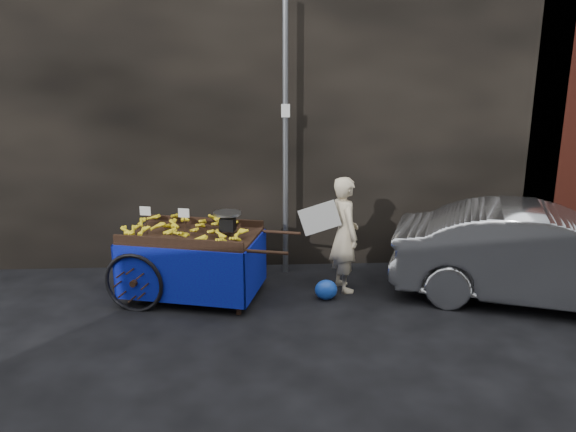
{
  "coord_description": "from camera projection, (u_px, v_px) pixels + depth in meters",
  "views": [
    {
      "loc": [
        -0.08,
        -6.67,
        3.0
      ],
      "look_at": [
        0.3,
        0.5,
        1.08
      ],
      "focal_mm": 35.0,
      "sensor_mm": 36.0,
      "label": 1
    }
  ],
  "objects": [
    {
      "name": "street_pole",
      "position": [
        285.0,
        139.0,
        7.96
      ],
      "size": [
        0.12,
        0.1,
        4.0
      ],
      "color": "slate",
      "rests_on": "ground"
    },
    {
      "name": "ground",
      "position": [
        267.0,
        307.0,
        7.21
      ],
      "size": [
        80.0,
        80.0,
        0.0
      ],
      "primitive_type": "plane",
      "color": "black",
      "rests_on": "ground"
    },
    {
      "name": "banana_cart",
      "position": [
        188.0,
        241.0,
        7.36
      ],
      "size": [
        2.53,
        1.58,
        1.27
      ],
      "rotation": [
        0.0,
        0.0,
        -0.25
      ],
      "color": "black",
      "rests_on": "ground"
    },
    {
      "name": "plastic_bag",
      "position": [
        326.0,
        290.0,
        7.43
      ],
      "size": [
        0.3,
        0.24,
        0.27
      ],
      "primitive_type": "ellipsoid",
      "color": "#1845B7",
      "rests_on": "ground"
    },
    {
      "name": "vendor",
      "position": [
        344.0,
        234.0,
        7.61
      ],
      "size": [
        0.91,
        0.65,
        1.59
      ],
      "rotation": [
        0.0,
        0.0,
        1.81
      ],
      "color": "beige",
      "rests_on": "ground"
    },
    {
      "name": "parked_car",
      "position": [
        544.0,
        256.0,
        7.23
      ],
      "size": [
        4.04,
        2.55,
        1.26
      ],
      "primitive_type": "imported",
      "rotation": [
        0.0,
        0.0,
        1.22
      ],
      "color": "silver",
      "rests_on": "ground"
    },
    {
      "name": "building_wall",
      "position": [
        287.0,
        98.0,
        9.09
      ],
      "size": [
        13.5,
        2.0,
        5.0
      ],
      "color": "black",
      "rests_on": "ground"
    }
  ]
}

